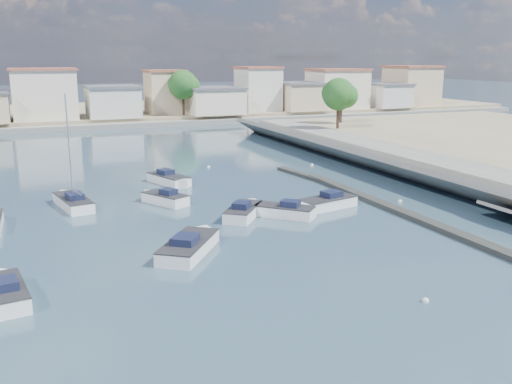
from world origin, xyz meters
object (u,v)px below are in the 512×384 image
motorboat_f (163,199)px  motorboat_g (170,180)px  motorboat_b (244,212)px  motorboat_c (282,211)px  sailboat (72,202)px  motorboat_h (190,246)px  motorboat_d (324,204)px  motorboat_a (5,292)px

motorboat_f → motorboat_g: size_ratio=0.81×
motorboat_b → motorboat_c: 2.74m
sailboat → motorboat_c: bearing=-31.9°
motorboat_h → motorboat_g: bearing=79.6°
motorboat_d → motorboat_c: bearing=-168.3°
motorboat_a → motorboat_g: bearing=58.5°
motorboat_b → motorboat_d: (6.59, -0.18, -0.00)m
motorboat_d → motorboat_a: bearing=-157.8°
motorboat_c → motorboat_f: size_ratio=0.99×
motorboat_c → motorboat_h: bearing=-148.8°
motorboat_c → motorboat_g: 14.80m
motorboat_c → motorboat_h: same height
motorboat_c → motorboat_f: bearing=135.1°
motorboat_b → sailboat: size_ratio=0.51×
motorboat_a → motorboat_c: size_ratio=1.17×
sailboat → motorboat_g: bearing=29.7°
motorboat_b → motorboat_d: size_ratio=0.85×
motorboat_h → motorboat_c: bearing=31.2°
motorboat_c → motorboat_d: same height
motorboat_a → sailboat: (4.56, 17.16, 0.04)m
motorboat_h → sailboat: size_ratio=0.64×
motorboat_f → motorboat_g: same height
motorboat_f → motorboat_h: bearing=-95.7°
motorboat_f → sailboat: size_ratio=0.48×
motorboat_b → motorboat_g: bearing=100.3°
motorboat_a → motorboat_d: size_ratio=0.92×
motorboat_g → sailboat: bearing=-150.3°
motorboat_f → motorboat_h: (-1.23, -12.21, 0.00)m
motorboat_b → motorboat_f: same height
motorboat_h → sailboat: (-5.65, 13.81, 0.04)m
motorboat_c → motorboat_h: (-8.39, -5.07, -0.00)m
motorboat_d → motorboat_f: 12.86m
motorboat_c → motorboat_f: same height
motorboat_d → motorboat_h: bearing=-154.6°
motorboat_b → motorboat_c: size_ratio=1.08×
motorboat_b → motorboat_g: size_ratio=0.86×
motorboat_d → sailboat: bearing=156.4°
motorboat_c → sailboat: size_ratio=0.48×
sailboat → motorboat_a: bearing=-104.9°
motorboat_b → sailboat: 13.85m
motorboat_c → motorboat_f: 10.12m
motorboat_f → motorboat_g: 7.18m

